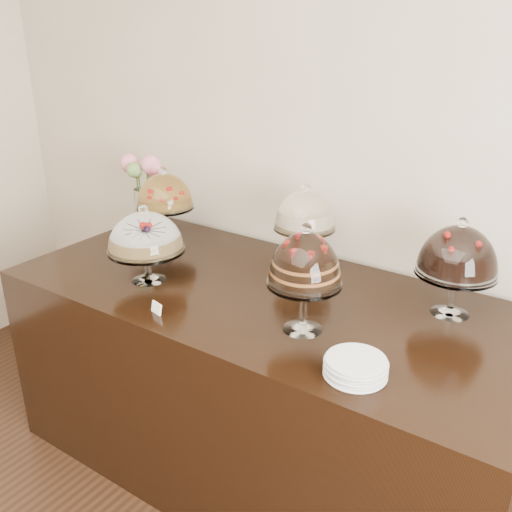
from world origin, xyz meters
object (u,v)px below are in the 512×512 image
Objects in this scene: flower_vase at (143,184)px; plate_stack at (356,367)px; cake_stand_sugar_sponge at (145,235)px; display_counter at (262,382)px; cake_stand_dark_choco at (458,255)px; cake_stand_choco_layer at (305,264)px; cake_stand_fruit_tart at (165,194)px; cake_stand_cheesecake at (305,214)px.

plate_stack is at bearing -22.82° from flower_vase.
cake_stand_sugar_sponge is 1.09m from plate_stack.
flower_vase is at bearing 161.83° from display_counter.
cake_stand_dark_choco is 1.69m from flower_vase.
flower_vase is at bearing 158.84° from cake_stand_choco_layer.
cake_stand_choco_layer reaches higher than cake_stand_fruit_tart.
plate_stack is (0.57, -0.65, -0.23)m from cake_stand_cheesecake.
cake_stand_cheesecake reaches higher than cake_stand_dark_choco.
cake_stand_dark_choco reaches higher than cake_stand_fruit_tart.
cake_stand_sugar_sponge is 0.72m from flower_vase.
flower_vase is at bearing 179.49° from cake_stand_cheesecake.
flower_vase is (-0.51, 0.51, 0.03)m from cake_stand_sugar_sponge.
cake_stand_choco_layer is (0.77, 0.01, 0.05)m from cake_stand_sugar_sponge.
cake_stand_cheesecake is (0.49, 0.50, 0.05)m from cake_stand_sugar_sponge.
flower_vase is at bearing 135.27° from cake_stand_sugar_sponge.
cake_stand_sugar_sponge is 1.72× the size of plate_stack.
cake_stand_dark_choco is at bearing 20.44° from cake_stand_sugar_sponge.
cake_stand_sugar_sponge is at bearing 171.69° from plate_stack.
display_counter is at bearing -159.73° from cake_stand_dark_choco.
plate_stack is at bearing -29.72° from cake_stand_choco_layer.
cake_stand_choco_layer is 0.56m from cake_stand_cheesecake.
cake_stand_sugar_sponge is 0.83× the size of cake_stand_choco_layer.
display_counter is 5.51× the size of cake_stand_cheesecake.
cake_stand_dark_choco reaches higher than display_counter.
cake_stand_dark_choco is at bearing 46.47° from cake_stand_choco_layer.
cake_stand_fruit_tart is (-1.43, -0.04, 0.00)m from cake_stand_dark_choco.
display_counter is at bearing -91.89° from cake_stand_cheesecake.
cake_stand_choco_layer reaches higher than cake_stand_cheesecake.
cake_stand_dark_choco is (0.70, 0.26, 0.70)m from display_counter.
cake_stand_dark_choco is 0.97× the size of flower_vase.
flower_vase is at bearing 156.83° from cake_stand_fruit_tart.
cake_stand_choco_layer is 1.10m from cake_stand_fruit_tart.
cake_stand_cheesecake is at bearing -0.51° from flower_vase.
flower_vase is (-0.99, 0.33, 0.69)m from display_counter.
cake_stand_dark_choco is at bearing 20.27° from display_counter.
cake_stand_choco_layer reaches higher than cake_stand_dark_choco.
display_counter is 0.83m from plate_stack.
display_counter is at bearing -16.34° from cake_stand_fruit_tart.
cake_stand_sugar_sponge reaches higher than display_counter.
cake_stand_choco_layer is 2.07× the size of plate_stack.
cake_stand_dark_choco is at bearing 78.62° from plate_stack.
cake_stand_fruit_tart is 1.95× the size of plate_stack.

